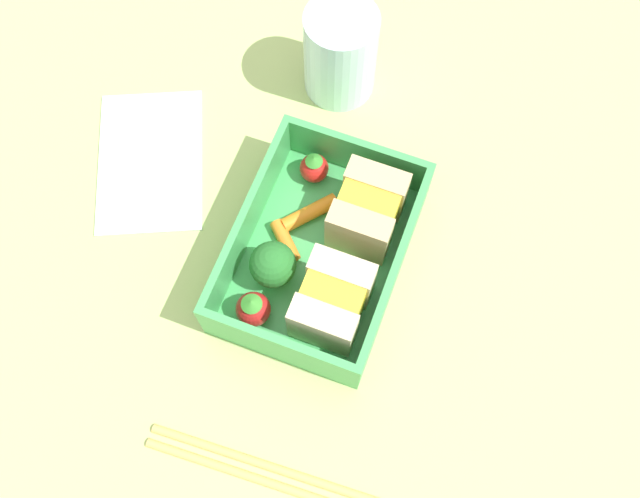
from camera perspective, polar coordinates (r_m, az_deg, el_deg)
ground_plane at (r=59.61cm, az=0.00°, el=-1.31°), size 120.00×120.00×2.00cm
bento_tray at (r=58.11cm, az=0.00°, el=-0.76°), size 17.78×12.85×1.20cm
bento_rim at (r=55.52cm, az=0.00°, el=0.26°), size 17.78×12.85×4.37cm
sandwich_left at (r=56.49cm, az=3.80°, el=3.07°), size 6.11×4.97×5.00cm
sandwich_center_left at (r=53.68cm, az=0.97°, el=-4.19°), size 6.11×4.97×5.00cm
strawberry_left at (r=59.41cm, az=-0.47°, el=6.54°), size 2.42×2.42×3.02cm
carrot_stick_far_left at (r=58.37cm, az=-0.84°, el=2.91°), size 4.51×4.07×1.22cm
carrot_stick_left at (r=57.61cm, az=-2.67°, el=0.96°), size 3.31×3.36×1.14cm
broccoli_floret at (r=54.78cm, az=-3.80°, el=-1.27°), size 3.66×3.66×4.37cm
strawberry_far_left at (r=54.79cm, az=-5.38°, el=-4.78°), size 2.72×2.72×3.32cm
chopstick_pair at (r=54.80cm, az=-4.04°, el=-17.56°), size 2.89×19.10×0.70cm
drinking_glass at (r=63.34cm, az=1.63°, el=15.41°), size 6.32×6.32×8.75cm
folded_napkin at (r=64.14cm, az=-13.44°, el=6.94°), size 16.25×13.88×0.40cm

